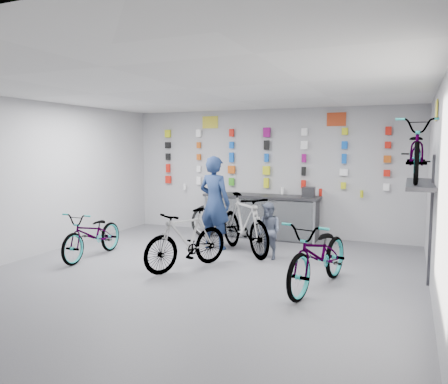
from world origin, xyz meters
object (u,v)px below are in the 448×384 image
at_px(bike_service, 244,223).
at_px(clerk, 215,203).
at_px(customer, 269,231).
at_px(bike_right, 319,254).
at_px(bike_center, 187,239).
at_px(counter, 261,217).
at_px(bike_left, 93,234).

relative_size(bike_service, clerk, 1.03).
bearing_deg(customer, bike_right, -20.78).
bearing_deg(bike_center, clerk, 121.46).
relative_size(bike_center, customer, 1.62).
relative_size(counter, bike_right, 1.35).
bearing_deg(clerk, bike_center, 105.78).
bearing_deg(bike_center, customer, 72.81).
xyz_separation_m(counter, bike_left, (-2.35, -3.04, -0.03)).
xyz_separation_m(bike_left, bike_center, (2.00, 0.02, 0.07)).
height_order(bike_center, bike_service, bike_service).
height_order(counter, bike_right, bike_right).
bearing_deg(bike_center, bike_right, 20.47).
relative_size(bike_left, clerk, 0.90).
bearing_deg(bike_left, bike_right, -5.67).
relative_size(bike_center, bike_service, 0.87).
xyz_separation_m(bike_left, clerk, (1.82, 1.60, 0.51)).
bearing_deg(clerk, counter, -100.94).
bearing_deg(bike_left, bike_center, -2.91).
height_order(bike_center, bike_right, bike_right).
bearing_deg(bike_right, bike_left, -170.22).
xyz_separation_m(bike_center, bike_service, (0.52, 1.46, 0.07)).
distance_m(counter, bike_center, 3.04).
relative_size(bike_left, customer, 1.62).
bearing_deg(bike_right, clerk, 156.80).
bearing_deg(bike_service, clerk, 123.21).
bearing_deg(bike_right, bike_service, 149.51).
height_order(bike_right, bike_service, bike_service).
relative_size(counter, bike_service, 1.36).
bearing_deg(bike_service, counter, 48.83).
height_order(bike_service, clerk, clerk).
relative_size(bike_left, bike_center, 1.00).
relative_size(counter, clerk, 1.40).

